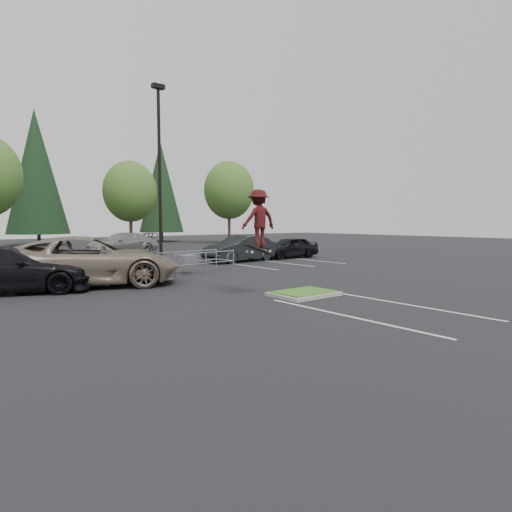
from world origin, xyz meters
TOP-DOWN VIEW (x-y plane):
  - ground at (0.00, 0.00)m, footprint 120.00×120.00m
  - grass_median at (0.00, 0.00)m, footprint 2.20×1.60m
  - stall_lines at (-1.35, 6.02)m, footprint 22.62×17.60m
  - light_pole at (0.50, 12.00)m, footprint 0.70×0.60m
  - decid_c at (5.99, 29.83)m, footprint 5.12×5.12m
  - decid_d at (17.99, 30.33)m, footprint 5.76×5.76m
  - conif_b at (0.00, 40.50)m, footprint 6.38×6.38m
  - conif_c at (14.00, 39.50)m, footprint 5.50×5.50m
  - cart_corral at (0.08, 7.93)m, footprint 4.00×1.97m
  - skateboarder at (-1.20, 1.00)m, footprint 1.32×0.81m
  - car_l_tan at (-5.19, 7.00)m, footprint 7.79×5.47m
  - car_l_black at (-8.00, 7.00)m, footprint 6.26×4.26m
  - car_r_charc at (5.79, 11.50)m, footprint 5.19×2.20m
  - car_r_black at (10.00, 11.50)m, footprint 4.47×1.99m
  - car_far_silver at (2.09, 22.00)m, footprint 6.03×3.13m

SIDE VIEW (x-z plane):
  - ground at x=0.00m, z-range 0.00..0.00m
  - stall_lines at x=-1.35m, z-range 0.00..0.01m
  - grass_median at x=0.00m, z-range 0.00..0.16m
  - cart_corral at x=0.08m, z-range 0.14..1.23m
  - car_r_black at x=10.00m, z-range 0.00..1.49m
  - car_r_charc at x=5.79m, z-range 0.00..1.67m
  - car_far_silver at x=2.09m, z-range 0.00..1.67m
  - car_l_black at x=-8.00m, z-range 0.00..1.68m
  - car_l_tan at x=-5.19m, z-range 0.00..1.97m
  - skateboarder at x=-1.20m, z-range 1.50..3.76m
  - light_pole at x=0.50m, z-range -0.50..9.62m
  - decid_c at x=5.99m, z-range 1.06..9.45m
  - decid_d at x=17.99m, z-range 1.20..10.63m
  - conif_c at x=14.00m, z-range 0.60..13.10m
  - conif_b at x=0.00m, z-range 0.60..15.10m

